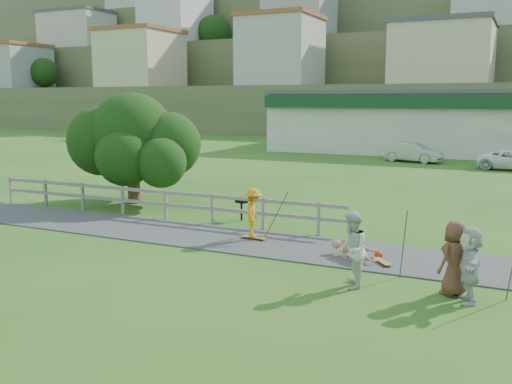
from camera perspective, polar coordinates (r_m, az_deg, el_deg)
ground at (r=16.72m, az=-4.00°, el=-6.04°), size 260.00×260.00×0.00m
path at (r=18.00m, az=-1.64°, el=-4.85°), size 34.00×3.00×0.04m
fence at (r=21.73m, az=-10.35°, el=-0.64°), size 15.05×0.10×1.10m
strip_mall at (r=49.16m, az=20.99°, el=6.56°), size 32.50×10.75×5.10m
hillside at (r=106.10m, az=21.76°, el=14.08°), size 220.00×67.00×47.50m
skater_rider at (r=17.90m, az=-0.24°, el=-2.43°), size 0.90×1.14×1.55m
skater_fallen at (r=16.08m, az=9.78°, el=-5.73°), size 1.13×1.54×0.57m
spectator_a at (r=13.63m, az=9.53°, el=-5.74°), size 0.91×1.04×1.82m
spectator_c at (r=13.72m, az=19.23°, el=-6.28°), size 0.90×1.00×1.72m
spectator_d at (r=13.36m, az=20.61°, el=-6.82°), size 0.86×1.64×1.69m
car_silver at (r=41.70m, az=15.40°, el=3.84°), size 4.35×2.38×1.36m
tree at (r=24.77m, az=-12.21°, el=3.08°), size 5.63×5.63×3.64m
bbq at (r=20.93m, az=-1.46°, el=-1.69°), size 0.48×0.43×0.86m
longboard_rider at (r=18.06m, az=-0.24°, el=-4.70°), size 0.85×0.27×0.09m
longboard_fallen at (r=15.87m, az=12.46°, el=-6.91°), size 0.72×0.82×0.10m
helmet at (r=16.31m, az=12.14°, el=-6.19°), size 0.24×0.24×0.24m
pole_rider at (r=17.99m, az=2.03°, el=-2.02°), size 0.03×0.03×1.77m
pole_spec_left at (r=14.62m, az=14.53°, el=-5.10°), size 0.03×0.03×1.71m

